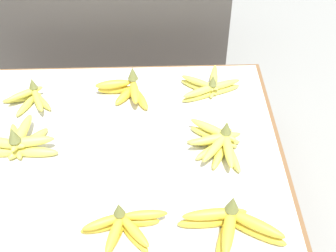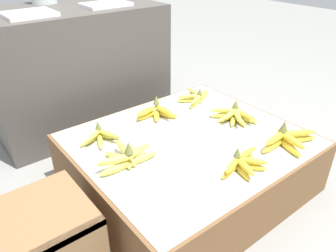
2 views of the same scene
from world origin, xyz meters
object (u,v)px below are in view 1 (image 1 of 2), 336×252
at_px(banana_bunch_middle_midright, 219,142).
at_px(banana_bunch_back_midright, 209,86).
at_px(banana_bunch_middle_left, 18,143).
at_px(banana_bunch_back_midleft, 127,90).
at_px(banana_bunch_front_midright, 231,224).
at_px(banana_bunch_back_left, 31,98).
at_px(banana_bunch_front_midleft, 123,226).

xyz_separation_m(banana_bunch_middle_midright, banana_bunch_back_midright, (-0.00, 0.27, -0.00)).
distance_m(banana_bunch_middle_left, banana_bunch_back_midleft, 0.40).
bearing_deg(banana_bunch_middle_midright, banana_bunch_front_midright, -90.39).
distance_m(banana_bunch_middle_left, banana_bunch_middle_midright, 0.61).
bearing_deg(banana_bunch_back_left, banana_bunch_middle_midright, -20.74).
relative_size(banana_bunch_middle_left, banana_bunch_back_midleft, 1.33).
relative_size(banana_bunch_front_midright, banana_bunch_back_midleft, 1.48).
distance_m(banana_bunch_front_midright, banana_bunch_back_left, 0.80).
bearing_deg(banana_bunch_back_left, banana_bunch_front_midright, -40.99).
height_order(banana_bunch_middle_left, banana_bunch_back_midleft, banana_bunch_middle_left).
relative_size(banana_bunch_back_midleft, banana_bunch_back_midright, 0.89).
bearing_deg(banana_bunch_middle_midright, banana_bunch_front_midleft, -133.76).
bearing_deg(banana_bunch_front_midleft, banana_bunch_middle_midright, 46.24).
bearing_deg(banana_bunch_middle_left, banana_bunch_middle_midright, -1.23).
bearing_deg(banana_bunch_middle_left, banana_bunch_back_midleft, 37.06).
relative_size(banana_bunch_front_midright, banana_bunch_back_left, 1.54).
bearing_deg(banana_bunch_back_midleft, banana_bunch_back_left, -175.76).
bearing_deg(banana_bunch_front_midleft, banana_bunch_back_left, 122.33).
distance_m(banana_bunch_middle_midright, banana_bunch_back_midright, 0.27).
relative_size(banana_bunch_front_midleft, banana_bunch_middle_midright, 1.07).
bearing_deg(banana_bunch_back_left, banana_bunch_back_midright, 3.75).
bearing_deg(banana_bunch_back_midleft, banana_bunch_middle_midright, -41.56).
bearing_deg(banana_bunch_back_midleft, banana_bunch_front_midleft, -89.14).
distance_m(banana_bunch_front_midleft, banana_bunch_back_midleft, 0.55).
xyz_separation_m(banana_bunch_back_midleft, banana_bunch_back_midright, (0.28, 0.02, -0.01)).
bearing_deg(banana_bunch_front_midright, banana_bunch_back_midright, 90.19).
distance_m(banana_bunch_middle_left, banana_bunch_back_left, 0.22).
xyz_separation_m(banana_bunch_front_midleft, banana_bunch_middle_left, (-0.33, 0.30, 0.00)).
relative_size(banana_bunch_back_left, banana_bunch_back_midright, 0.86).
height_order(banana_bunch_front_midleft, banana_bunch_back_left, banana_bunch_front_midleft).
bearing_deg(banana_bunch_back_midright, banana_bunch_front_midleft, -116.09).
height_order(banana_bunch_middle_left, banana_bunch_back_left, banana_bunch_middle_left).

